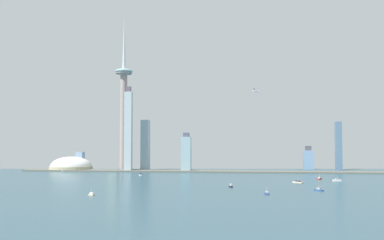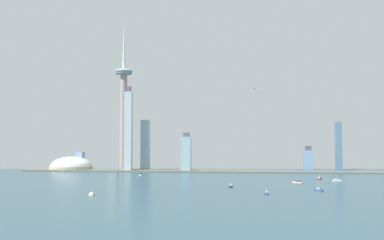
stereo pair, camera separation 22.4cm
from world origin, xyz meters
name	(u,v)px [view 1 (the left image)]	position (x,y,z in m)	size (l,w,h in m)	color
ground_plane	(182,206)	(0.00, 0.00, 0.00)	(6000.00, 6000.00, 0.00)	#2E4E5C
waterfront_pier	(213,171)	(0.00, 481.17, 1.29)	(832.50, 43.87, 2.58)	#5E6056
observation_tower	(124,100)	(-206.89, 521.74, 160.33)	(40.70, 40.70, 357.51)	#A1908C
stadium_dome	(71,166)	(-323.51, 506.86, 8.05)	(95.52, 95.52, 42.94)	#B8AF8C
skyscraper_0	(186,153)	(-58.50, 492.83, 38.98)	(20.71, 21.36, 83.61)	#91B2BD
skyscraper_1	(308,159)	(216.13, 597.01, 24.03)	(22.08, 18.95, 54.34)	#7C9CC3
skyscraper_2	(128,130)	(-184.73, 482.75, 88.77)	(16.02, 13.10, 184.77)	#AFBEC4
skyscraper_3	(137,140)	(-191.41, 589.00, 68.73)	(23.41, 20.61, 137.47)	slate
skyscraper_4	(114,140)	(-249.08, 585.72, 69.25)	(22.95, 23.01, 144.24)	beige
skyscraper_5	(80,161)	(-316.12, 541.18, 20.05)	(16.68, 17.85, 40.11)	#7994B4
skyscraper_6	(338,146)	(277.83, 565.95, 54.68)	(13.12, 16.11, 109.36)	slate
skyscraper_7	(145,145)	(-155.02, 519.57, 56.48)	(16.58, 26.51, 112.95)	#8FAABB
boat_0	(337,180)	(213.10, 291.01, 1.74)	(13.99, 8.21, 9.53)	white
boat_1	(319,178)	(190.80, 320.62, 1.49)	(9.69, 12.63, 10.94)	red
boat_2	(267,193)	(89.31, 103.72, 1.25)	(5.62, 14.40, 9.33)	navy
boat_3	(231,186)	(44.47, 176.27, 1.72)	(5.76, 7.72, 4.79)	#24152C
boat_4	(298,182)	(146.53, 254.54, 1.27)	(16.61, 17.28, 6.75)	beige
boat_5	(319,190)	(158.67, 148.56, 1.34)	(11.63, 14.02, 8.59)	#244B8A
boat_6	(91,194)	(-116.87, 67.25, 1.24)	(8.50, 15.27, 8.48)	beige
boat_7	(140,175)	(-129.48, 367.45, 1.71)	(7.17, 8.30, 4.79)	white
airplane	(256,91)	(93.16, 490.80, 172.00)	(17.98, 20.59, 7.11)	white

